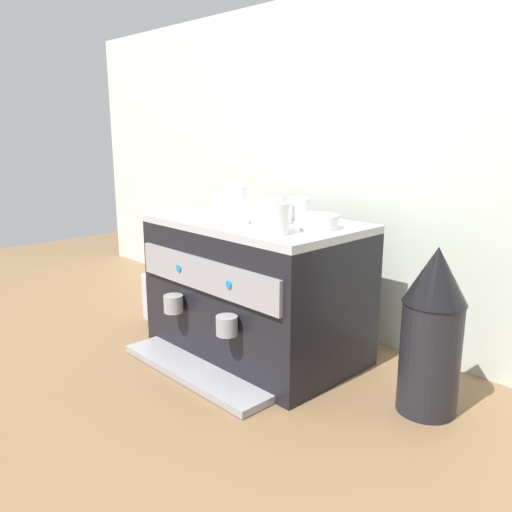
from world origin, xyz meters
TOP-DOWN VIEW (x-y plane):
  - ground_plane at (0.00, 0.00)m, footprint 4.00×4.00m
  - tiled_backsplash_wall at (0.00, 0.34)m, footprint 2.80×0.03m
  - espresso_machine at (0.00, -0.01)m, footprint 0.62×0.48m
  - ceramic_cup_0 at (0.08, 0.10)m, footprint 0.07×0.10m
  - ceramic_cup_1 at (0.18, -0.11)m, footprint 0.11×0.07m
  - ceramic_cup_2 at (-0.21, 0.10)m, footprint 0.11×0.09m
  - ceramic_cup_3 at (0.08, -0.05)m, footprint 0.11×0.09m
  - ceramic_bowl_0 at (-0.02, -0.00)m, footprint 0.12×0.12m
  - ceramic_bowl_1 at (0.21, 0.02)m, footprint 0.11×0.11m
  - coffee_grinder at (0.53, 0.06)m, footprint 0.15×0.15m
  - milk_pitcher at (-0.47, -0.05)m, footprint 0.10×0.10m

SIDE VIEW (x-z plane):
  - ground_plane at x=0.00m, z-range 0.00..0.00m
  - milk_pitcher at x=-0.47m, z-range 0.00..0.15m
  - espresso_machine at x=0.00m, z-range 0.00..0.40m
  - coffee_grinder at x=0.53m, z-range 0.00..0.41m
  - ceramic_bowl_0 at x=-0.02m, z-range 0.41..0.44m
  - ceramic_bowl_1 at x=0.21m, z-range 0.41..0.44m
  - ceramic_cup_0 at x=0.08m, z-range 0.41..0.47m
  - ceramic_cup_2 at x=-0.21m, z-range 0.41..0.48m
  - ceramic_cup_3 at x=0.08m, z-range 0.41..0.48m
  - ceramic_cup_1 at x=0.18m, z-range 0.41..0.49m
  - tiled_backsplash_wall at x=0.00m, z-range 0.00..1.07m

